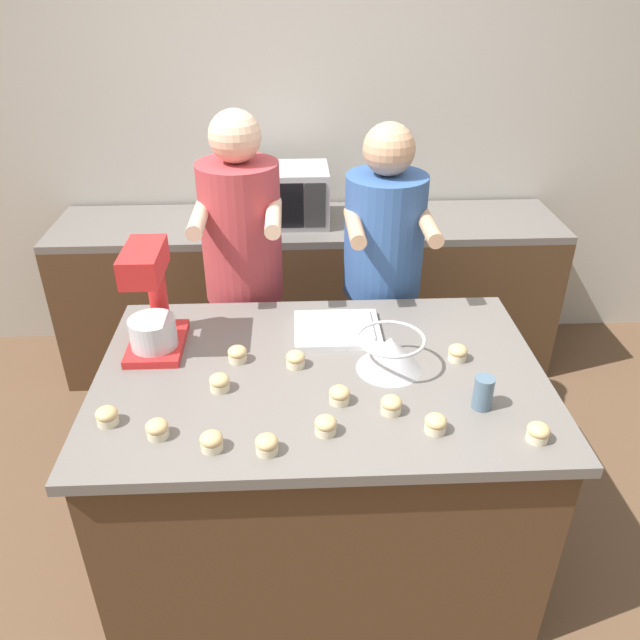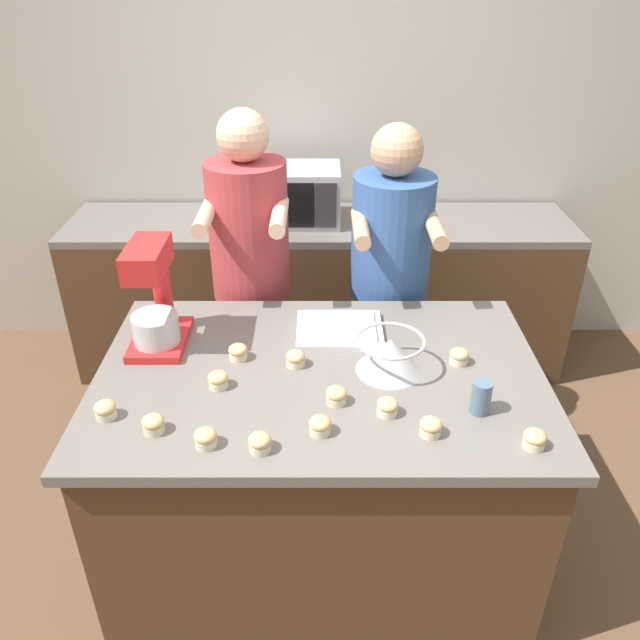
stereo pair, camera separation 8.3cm
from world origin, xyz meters
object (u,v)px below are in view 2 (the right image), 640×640
(person_right, at_px, (388,293))
(mixing_bowl, at_px, (390,354))
(cupcake_11, at_px, (322,425))
(cupcake_12, at_px, (206,438))
(baking_tray, at_px, (339,329))
(cupcake_7, at_px, (295,358))
(cupcake_1, at_px, (431,427))
(cupcake_5, at_px, (153,424))
(stand_mixer, at_px, (155,302))
(cupcake_2, at_px, (238,352))
(cupcake_0, at_px, (336,395))
(cupcake_10, at_px, (388,407))
(person_left, at_px, (252,286))
(cupcake_9, at_px, (260,443))
(drinking_glass, at_px, (481,397))
(cupcake_4, at_px, (535,439))
(cupcake_6, at_px, (105,410))
(cupcake_3, at_px, (459,356))
(cupcake_8, at_px, (218,380))
(microwave_oven, at_px, (290,195))

(person_right, height_order, mixing_bowl, person_right)
(cupcake_11, relative_size, cupcake_12, 1.00)
(baking_tray, height_order, cupcake_7, cupcake_7)
(cupcake_1, height_order, cupcake_5, same)
(stand_mixer, relative_size, cupcake_2, 5.89)
(cupcake_0, relative_size, cupcake_10, 1.00)
(person_left, bearing_deg, cupcake_5, -100.90)
(cupcake_9, bearing_deg, drinking_glass, 14.79)
(cupcake_5, relative_size, cupcake_12, 1.00)
(cupcake_4, bearing_deg, cupcake_6, 174.03)
(person_left, distance_m, cupcake_10, 1.10)
(cupcake_7, bearing_deg, cupcake_3, 1.47)
(person_right, distance_m, cupcake_4, 1.16)
(cupcake_2, xyz_separation_m, cupcake_3, (0.80, -0.03, 0.00))
(cupcake_3, bearing_deg, person_right, 105.49)
(stand_mixer, bearing_deg, cupcake_8, -47.10)
(cupcake_2, bearing_deg, cupcake_4, -26.75)
(drinking_glass, bearing_deg, cupcake_1, -147.50)
(person_right, relative_size, cupcake_9, 23.12)
(mixing_bowl, distance_m, microwave_oven, 1.50)
(person_right, xyz_separation_m, cupcake_5, (-0.83, -1.04, 0.10))
(baking_tray, height_order, cupcake_11, cupcake_11)
(microwave_oven, height_order, cupcake_4, microwave_oven)
(cupcake_5, bearing_deg, mixing_bowl, 23.54)
(mixing_bowl, bearing_deg, cupcake_2, 172.29)
(cupcake_1, xyz_separation_m, cupcake_12, (-0.68, -0.05, 0.00))
(cupcake_3, xyz_separation_m, cupcake_4, (0.14, -0.44, 0.00))
(cupcake_3, height_order, cupcake_6, same)
(drinking_glass, relative_size, cupcake_9, 1.65)
(microwave_oven, relative_size, cupcake_1, 7.83)
(microwave_oven, bearing_deg, drinking_glass, -68.01)
(cupcake_4, bearing_deg, cupcake_2, 153.25)
(cupcake_5, bearing_deg, cupcake_7, 40.30)
(baking_tray, distance_m, cupcake_0, 0.44)
(cupcake_5, xyz_separation_m, cupcake_7, (0.42, 0.36, 0.00))
(microwave_oven, bearing_deg, cupcake_3, -64.62)
(mixing_bowl, bearing_deg, cupcake_4, -45.31)
(cupcake_11, bearing_deg, cupcake_2, 126.45)
(cupcake_12, bearing_deg, cupcake_7, 59.11)
(mixing_bowl, xyz_separation_m, drinking_glass, (0.27, -0.23, -0.01))
(cupcake_3, bearing_deg, cupcake_9, -145.83)
(person_left, distance_m, cupcake_2, 0.65)
(person_right, height_order, cupcake_3, person_right)
(cupcake_9, height_order, cupcake_12, same)
(stand_mixer, height_order, cupcake_10, stand_mixer)
(drinking_glass, bearing_deg, baking_tray, 132.05)
(drinking_glass, xyz_separation_m, cupcake_2, (-0.81, 0.30, -0.03))
(stand_mixer, relative_size, baking_tray, 1.23)
(cupcake_5, bearing_deg, drinking_glass, 5.44)
(cupcake_10, bearing_deg, baking_tray, 105.60)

